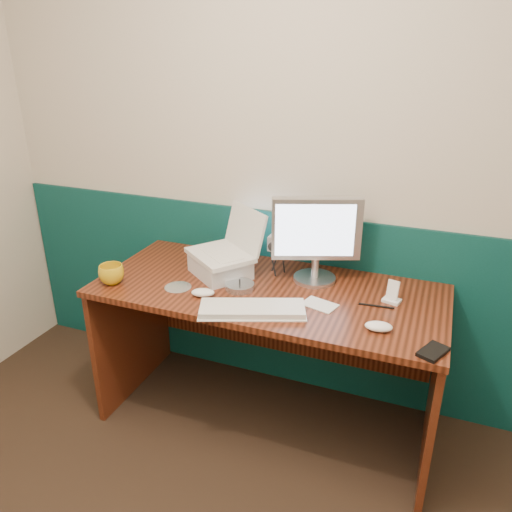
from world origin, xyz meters
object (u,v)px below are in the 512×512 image
at_px(laptop, 219,232).
at_px(camcorder, 278,254).
at_px(keyboard, 252,310).
at_px(mug, 111,274).
at_px(desk, 267,357).
at_px(monitor, 316,240).

bearing_deg(laptop, camcorder, 61.64).
height_order(laptop, keyboard, laptop).
bearing_deg(mug, desk, 17.27).
relative_size(desk, keyboard, 3.66).
bearing_deg(laptop, monitor, 50.51).
height_order(monitor, keyboard, monitor).
relative_size(laptop, keyboard, 0.70).
bearing_deg(camcorder, keyboard, -86.09).
relative_size(desk, camcorder, 7.71).
xyz_separation_m(laptop, keyboard, (0.28, -0.29, -0.21)).
bearing_deg(desk, laptop, 168.39).
distance_m(desk, keyboard, 0.45).
distance_m(laptop, camcorder, 0.30).
distance_m(desk, laptop, 0.65).
xyz_separation_m(keyboard, mug, (-0.72, 0.02, 0.03)).
relative_size(desk, laptop, 5.21).
xyz_separation_m(desk, keyboard, (0.02, -0.24, 0.39)).
xyz_separation_m(monitor, keyboard, (-0.16, -0.40, -0.19)).
xyz_separation_m(desk, laptop, (-0.27, 0.05, 0.60)).
height_order(laptop, camcorder, laptop).
relative_size(laptop, camcorder, 1.48).
bearing_deg(keyboard, camcorder, 73.35).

